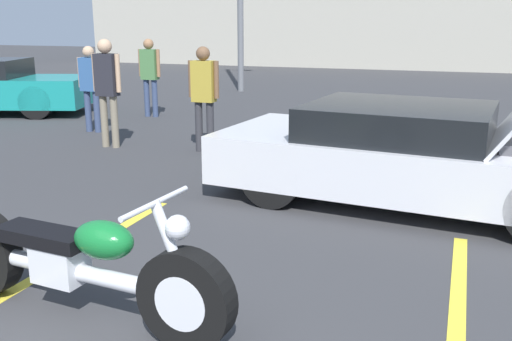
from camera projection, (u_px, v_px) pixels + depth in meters
far_building at (418, 15)px, 25.74m from camera, size 32.00×4.20×4.40m
motorcycle at (74, 264)px, 3.98m from camera, size 2.48×0.70×0.97m
show_car_hood_open at (414, 154)px, 6.50m from camera, size 4.61×2.35×2.05m
spectator_near_motorcycle at (90, 82)px, 10.67m from camera, size 0.52×0.21×1.61m
spectator_by_show_car at (150, 71)px, 12.40m from camera, size 0.52×0.22×1.69m
spectator_midground at (204, 90)px, 8.99m from camera, size 0.52×0.22×1.67m
spectator_far_lot at (107, 83)px, 9.31m from camera, size 0.52×0.23×1.78m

